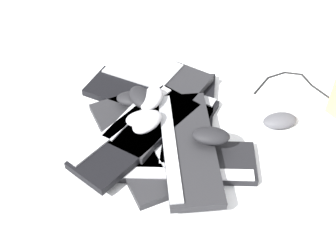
{
  "coord_description": "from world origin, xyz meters",
  "views": [
    {
      "loc": [
        -0.37,
        -0.9,
        1.06
      ],
      "look_at": [
        -0.08,
        0.08,
        0.03
      ],
      "focal_mm": 50.0,
      "sensor_mm": 36.0,
      "label": 1
    }
  ],
  "objects": [
    {
      "name": "mouse_4",
      "position": [
        0.01,
        -0.04,
        0.08
      ],
      "size": [
        0.13,
        0.1,
        0.04
      ],
      "primitive_type": "ellipsoid",
      "rotation": [
        0.0,
        0.0,
        5.89
      ],
      "color": "black",
      "rests_on": "keyboard_4"
    },
    {
      "name": "cable_0",
      "position": [
        0.51,
        0.11,
        0.0
      ],
      "size": [
        0.5,
        0.32,
        0.01
      ],
      "color": "black",
      "rests_on": "ground"
    },
    {
      "name": "mouse_6",
      "position": [
        0.27,
        0.01,
        0.02
      ],
      "size": [
        0.11,
        0.07,
        0.04
      ],
      "primitive_type": "ellipsoid",
      "rotation": [
        0.0,
        0.0,
        3.07
      ],
      "color": "#4C4C51",
      "rests_on": "ground"
    },
    {
      "name": "keyboard_6",
      "position": [
        -0.08,
        0.16,
        0.04
      ],
      "size": [
        0.43,
        0.41,
        0.03
      ],
      "color": "#232326",
      "rests_on": "keyboard_0"
    },
    {
      "name": "keyboard_5",
      "position": [
        -0.19,
        0.06,
        0.04
      ],
      "size": [
        0.45,
        0.37,
        0.03
      ],
      "color": "black",
      "rests_on": "keyboard_2"
    },
    {
      "name": "mouse_2",
      "position": [
        -0.16,
        0.21,
        0.05
      ],
      "size": [
        0.13,
        0.1,
        0.04
      ],
      "primitive_type": "ellipsoid",
      "rotation": [
        0.0,
        0.0,
        2.75
      ],
      "color": "black",
      "rests_on": "keyboard_1"
    },
    {
      "name": "keyboard_3",
      "position": [
        -0.08,
        -0.06,
        0.01
      ],
      "size": [
        0.46,
        0.28,
        0.03
      ],
      "color": "black",
      "rests_on": "ground"
    },
    {
      "name": "keyboard_0",
      "position": [
        0.0,
        0.11,
        0.01
      ],
      "size": [
        0.31,
        0.46,
        0.03
      ],
      "color": "black",
      "rests_on": "ground"
    },
    {
      "name": "keyboard_1",
      "position": [
        -0.09,
        0.24,
        0.01
      ],
      "size": [
        0.43,
        0.41,
        0.03
      ],
      "color": "black",
      "rests_on": "ground"
    },
    {
      "name": "keyboard_4",
      "position": [
        -0.05,
        -0.03,
        0.04
      ],
      "size": [
        0.23,
        0.46,
        0.03
      ],
      "color": "#232326",
      "rests_on": "keyboard_3"
    },
    {
      "name": "keyboard_2",
      "position": [
        -0.19,
        0.05,
        0.01
      ],
      "size": [
        0.21,
        0.46,
        0.03
      ],
      "color": "#232326",
      "rests_on": "ground"
    },
    {
      "name": "mouse_3",
      "position": [
        -0.15,
        0.08,
        0.08
      ],
      "size": [
        0.11,
        0.07,
        0.04
      ],
      "primitive_type": "ellipsoid",
      "rotation": [
        0.0,
        0.0,
        3.09
      ],
      "color": "#B7B7BC",
      "rests_on": "keyboard_5"
    },
    {
      "name": "mouse_0",
      "position": [
        -0.15,
        0.07,
        0.08
      ],
      "size": [
        0.13,
        0.12,
        0.04
      ],
      "primitive_type": "ellipsoid",
      "rotation": [
        0.0,
        0.0,
        0.62
      ],
      "color": "#B7B7BC",
      "rests_on": "keyboard_5"
    },
    {
      "name": "ground_plane",
      "position": [
        0.0,
        0.0,
        0.0
      ],
      "size": [
        3.2,
        3.2,
        0.0
      ],
      "primitive_type": "plane",
      "color": "white"
    },
    {
      "name": "mouse_1",
      "position": [
        -0.14,
        0.18,
        0.08
      ],
      "size": [
        0.09,
        0.12,
        0.04
      ],
      "primitive_type": "ellipsoid",
      "rotation": [
        0.0,
        0.0,
        1.78
      ],
      "color": "black",
      "rests_on": "keyboard_6"
    },
    {
      "name": "mouse_5",
      "position": [
        -0.11,
        0.16,
        0.08
      ],
      "size": [
        0.12,
        0.13,
        0.04
      ],
      "primitive_type": "ellipsoid",
      "rotation": [
        0.0,
        0.0,
        0.9
      ],
      "color": "#B7B7BC",
      "rests_on": "keyboard_6"
    }
  ]
}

